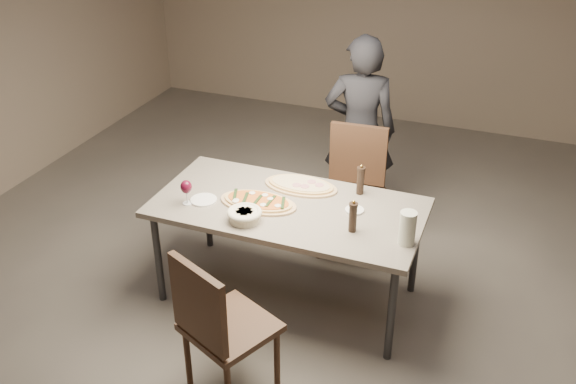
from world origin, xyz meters
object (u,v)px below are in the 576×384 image
(diner, at_px, (360,131))
(dining_table, at_px, (288,212))
(zucchini_pizza, at_px, (258,202))
(carafe, at_px, (407,228))
(chair_far, at_px, (354,183))
(ham_pizza, at_px, (301,185))
(bread_basket, at_px, (245,214))
(pepper_mill_left, at_px, (361,180))
(chair_near, at_px, (217,322))

(diner, bearing_deg, dining_table, 69.95)
(zucchini_pizza, height_order, carafe, carafe)
(dining_table, height_order, chair_far, chair_far)
(ham_pizza, distance_m, carafe, 0.94)
(bread_basket, xyz_separation_m, diner, (0.34, 1.52, 0.00))
(chair_far, bearing_deg, diner, -82.62)
(dining_table, height_order, pepper_mill_left, pepper_mill_left)
(bread_basket, distance_m, diner, 1.55)
(ham_pizza, bearing_deg, bread_basket, -83.65)
(carafe, relative_size, chair_far, 0.22)
(dining_table, distance_m, carafe, 0.86)
(zucchini_pizza, distance_m, diner, 1.33)
(dining_table, distance_m, chair_far, 0.86)
(carafe, relative_size, diner, 0.13)
(diner, bearing_deg, zucchini_pizza, 62.07)
(carafe, bearing_deg, ham_pizza, 152.68)
(bread_basket, relative_size, pepper_mill_left, 1.01)
(bread_basket, relative_size, diner, 0.14)
(carafe, height_order, chair_far, chair_far)
(carafe, distance_m, diner, 1.55)
(zucchini_pizza, height_order, pepper_mill_left, pepper_mill_left)
(pepper_mill_left, relative_size, chair_far, 0.23)
(pepper_mill_left, distance_m, carafe, 0.65)
(chair_near, bearing_deg, carafe, 68.86)
(dining_table, bearing_deg, bread_basket, -123.09)
(chair_near, distance_m, diner, 2.26)
(ham_pizza, distance_m, chair_near, 1.29)
(bread_basket, bearing_deg, pepper_mill_left, 45.99)
(ham_pizza, relative_size, chair_far, 0.53)
(chair_near, bearing_deg, zucchini_pizza, 123.96)
(carafe, bearing_deg, zucchini_pizza, 173.94)
(chair_far, relative_size, diner, 0.62)
(zucchini_pizza, bearing_deg, carafe, -5.15)
(chair_far, distance_m, diner, 0.49)
(bread_basket, xyz_separation_m, pepper_mill_left, (0.59, 0.61, 0.06))
(dining_table, distance_m, bread_basket, 0.36)
(chair_near, height_order, diner, diner)
(chair_near, bearing_deg, bread_basket, 126.49)
(zucchini_pizza, relative_size, diner, 0.33)
(ham_pizza, relative_size, chair_near, 0.55)
(pepper_mill_left, height_order, carafe, pepper_mill_left)
(pepper_mill_left, relative_size, chair_near, 0.23)
(carafe, bearing_deg, bread_basket, -173.29)
(ham_pizza, xyz_separation_m, diner, (0.16, 0.97, 0.04))
(diner, bearing_deg, chair_near, 72.26)
(pepper_mill_left, xyz_separation_m, carafe, (0.43, -0.49, 0.00))
(bread_basket, height_order, chair_far, chair_far)
(ham_pizza, height_order, chair_near, chair_near)
(zucchini_pizza, relative_size, ham_pizza, 1.02)
(carafe, height_order, chair_near, same)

